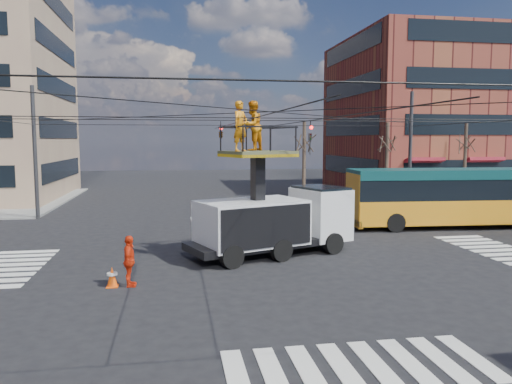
% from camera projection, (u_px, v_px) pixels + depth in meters
% --- Properties ---
extents(ground, '(120.00, 120.00, 0.00)m').
position_uv_depth(ground, '(270.00, 257.00, 20.41)').
color(ground, black).
rests_on(ground, ground).
extents(sidewalk_ne, '(18.00, 18.00, 0.12)m').
position_uv_depth(sidewalk_ne, '(456.00, 193.00, 44.41)').
color(sidewalk_ne, slate).
rests_on(sidewalk_ne, ground).
extents(crosswalks, '(22.40, 22.40, 0.02)m').
position_uv_depth(crosswalks, '(270.00, 257.00, 20.40)').
color(crosswalks, silver).
rests_on(crosswalks, ground).
extents(building_ne, '(20.06, 16.06, 14.00)m').
position_uv_depth(building_ne, '(451.00, 116.00, 46.76)').
color(building_ne, maroon).
rests_on(building_ne, ground).
extents(overhead_network, '(24.24, 24.24, 8.00)m').
position_uv_depth(overhead_network, '(266.00, 152.00, 20.34)').
color(overhead_network, '#2D2D30').
rests_on(overhead_network, ground).
extents(tree_a, '(2.00, 2.00, 6.00)m').
position_uv_depth(tree_a, '(304.00, 142.00, 33.98)').
color(tree_a, '#382B21').
rests_on(tree_a, ground).
extents(tree_b, '(2.00, 2.00, 6.00)m').
position_uv_depth(tree_b, '(387.00, 142.00, 34.95)').
color(tree_b, '#382B21').
rests_on(tree_b, ground).
extents(tree_c, '(2.00, 2.00, 6.00)m').
position_uv_depth(tree_c, '(466.00, 142.00, 35.93)').
color(tree_c, '#382B21').
rests_on(tree_c, ground).
extents(utility_truck, '(7.36, 4.64, 6.36)m').
position_uv_depth(utility_truck, '(274.00, 205.00, 20.72)').
color(utility_truck, black).
rests_on(utility_truck, ground).
extents(city_bus, '(13.26, 3.35, 3.20)m').
position_uv_depth(city_bus, '(468.00, 196.00, 27.44)').
color(city_bus, orange).
rests_on(city_bus, ground).
extents(traffic_cone, '(0.36, 0.36, 0.67)m').
position_uv_depth(traffic_cone, '(112.00, 277.00, 16.29)').
color(traffic_cone, '#F14E0A').
rests_on(traffic_cone, ground).
extents(worker_ground, '(0.44, 1.00, 1.69)m').
position_uv_depth(worker_ground, '(129.00, 261.00, 16.28)').
color(worker_ground, red).
rests_on(worker_ground, ground).
extents(flagger, '(0.83, 1.15, 1.61)m').
position_uv_depth(flagger, '(336.00, 231.00, 21.91)').
color(flagger, '#FF5810').
rests_on(flagger, ground).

